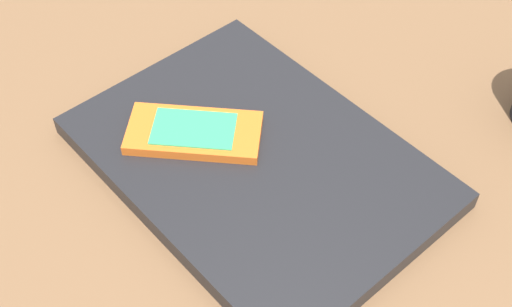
# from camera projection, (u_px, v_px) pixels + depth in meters

# --- Properties ---
(desk_surface) EXTENTS (1.20, 0.80, 0.03)m
(desk_surface) POSITION_uv_depth(u_px,v_px,m) (245.00, 140.00, 0.66)
(desk_surface) COLOR brown
(desk_surface) RESTS_ON ground
(laptop_closed) EXTENTS (0.33, 0.25, 0.02)m
(laptop_closed) POSITION_uv_depth(u_px,v_px,m) (256.00, 161.00, 0.61)
(laptop_closed) COLOR black
(laptop_closed) RESTS_ON desk_surface
(cell_phone_on_laptop) EXTENTS (0.12, 0.13, 0.01)m
(cell_phone_on_laptop) POSITION_uv_depth(u_px,v_px,m) (194.00, 133.00, 0.61)
(cell_phone_on_laptop) COLOR orange
(cell_phone_on_laptop) RESTS_ON laptop_closed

